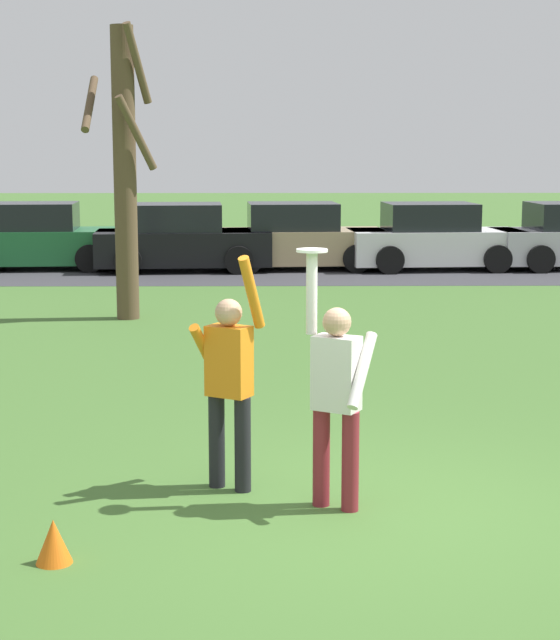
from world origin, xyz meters
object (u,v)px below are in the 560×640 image
(parked_car_green, at_px, (38,239))
(parked_car_black, at_px, (182,240))
(frisbee_disc, at_px, (312,250))
(bare_tree_tall, at_px, (125,168))
(parked_car_tan, at_px, (297,239))
(person_defender, at_px, (229,377))
(field_cone_orange, at_px, (54,541))
(parked_car_white, at_px, (434,239))
(person_catcher, at_px, (336,390))

(parked_car_green, distance_m, parked_car_black, 3.53)
(frisbee_disc, height_order, bare_tree_tall, bare_tree_tall)
(parked_car_black, bearing_deg, parked_car_tan, 2.64)
(person_defender, bearing_deg, parked_car_green, 136.82)
(person_defender, bearing_deg, bare_tree_tall, 132.20)
(field_cone_orange, bearing_deg, frisbee_disc, 33.67)
(parked_car_black, distance_m, parked_car_tan, 2.77)
(person_defender, bearing_deg, parked_car_black, 125.43)
(person_defender, xyz_separation_m, parked_car_tan, (1.03, 16.54, -0.25))
(parked_car_green, bearing_deg, parked_car_white, -5.48)
(parked_car_green, height_order, field_cone_orange, parked_car_green)
(parked_car_tan, bearing_deg, person_catcher, -94.69)
(parked_car_green, distance_m, field_cone_orange, 18.71)
(frisbee_disc, distance_m, parked_car_black, 16.83)
(field_cone_orange, bearing_deg, person_catcher, 28.77)
(parked_car_white, distance_m, field_cone_orange, 18.86)
(person_catcher, xyz_separation_m, person_defender, (-0.88, 0.49, -0.00))
(person_catcher, distance_m, bare_tree_tall, 10.17)
(person_catcher, distance_m, field_cone_orange, 2.49)
(parked_car_tan, distance_m, field_cone_orange, 18.31)
(person_defender, height_order, parked_car_black, person_defender)
(parked_car_tan, height_order, parked_car_white, same)
(person_catcher, relative_size, parked_car_white, 0.49)
(person_catcher, relative_size, parked_car_tan, 0.49)
(field_cone_orange, bearing_deg, parked_car_black, 91.75)
(parked_car_green, xyz_separation_m, bare_tree_tall, (3.16, -7.52, 1.83))
(person_catcher, relative_size, parked_car_black, 0.49)
(parked_car_tan, height_order, bare_tree_tall, bare_tree_tall)
(parked_car_black, distance_m, bare_tree_tall, 7.35)
(person_catcher, height_order, field_cone_orange, person_catcher)
(parked_car_tan, xyz_separation_m, bare_tree_tall, (-3.10, -7.44, 1.83))
(person_catcher, height_order, parked_car_black, person_catcher)
(person_catcher, bearing_deg, person_defender, 0.00)
(parked_car_tan, bearing_deg, bare_tree_tall, -116.84)
(field_cone_orange, bearing_deg, person_defender, 53.93)
(person_catcher, xyz_separation_m, frisbee_disc, (-0.20, 0.11, 1.11))
(person_defender, distance_m, bare_tree_tall, 9.47)
(frisbee_disc, bearing_deg, parked_car_white, 77.83)
(parked_car_green, distance_m, parked_car_tan, 6.26)
(person_catcher, bearing_deg, parked_car_black, -51.79)
(person_catcher, xyz_separation_m, parked_car_green, (-6.11, 17.12, -0.25))
(frisbee_disc, bearing_deg, bare_tree_tall, 106.20)
(parked_car_black, bearing_deg, bare_tree_tall, -97.00)
(frisbee_disc, bearing_deg, parked_car_green, 109.17)
(parked_car_tan, bearing_deg, parked_car_black, -177.36)
(parked_car_black, relative_size, parked_car_white, 1.00)
(frisbee_disc, bearing_deg, parked_car_black, 98.26)
(parked_car_white, bearing_deg, parked_car_tan, 173.57)
(parked_car_tan, distance_m, bare_tree_tall, 8.26)
(person_defender, distance_m, parked_car_green, 17.44)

